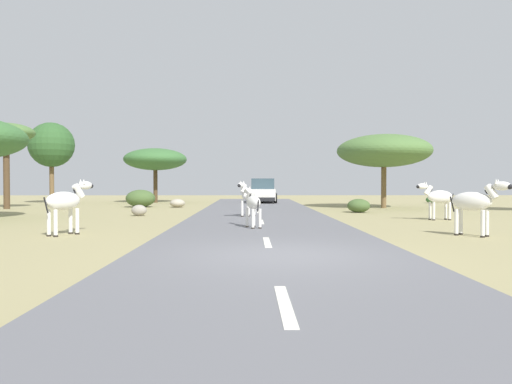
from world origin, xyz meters
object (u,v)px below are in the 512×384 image
at_px(tree_3, 155,159).
at_px(bush_1, 359,206).
at_px(zebra_2, 475,202).
at_px(car_0, 263,191).
at_px(zebra_0, 248,195).
at_px(zebra_1, 253,203).
at_px(zebra_4, 438,197).
at_px(tree_1, 6,134).
at_px(bush_3, 141,198).
at_px(tree_0, 384,151).
at_px(bush_0, 432,200).
at_px(rock_1, 177,203).
at_px(zebra_3, 66,202).
at_px(rock_0, 139,210).
at_px(tree_4, 51,145).

distance_m(tree_3, bush_1, 17.41).
height_order(zebra_2, car_0, car_0).
xyz_separation_m(zebra_0, zebra_2, (6.51, -7.20, 0.00)).
bearing_deg(zebra_2, zebra_1, -61.24).
distance_m(zebra_4, bush_1, 5.23).
bearing_deg(tree_1, zebra_2, -34.41).
xyz_separation_m(car_0, bush_3, (-7.64, -5.69, -0.31)).
bearing_deg(zebra_4, bush_1, 14.47).
xyz_separation_m(zebra_0, bush_3, (-6.59, 8.54, -0.44)).
bearing_deg(tree_0, bush_0, 50.05).
height_order(bush_0, rock_1, rock_1).
xyz_separation_m(tree_1, rock_1, (9.48, 1.58, -4.00)).
xyz_separation_m(bush_1, rock_1, (-9.89, 4.97, -0.09)).
height_order(zebra_1, rock_1, zebra_1).
height_order(tree_0, bush_3, tree_0).
distance_m(zebra_0, car_0, 14.27).
distance_m(zebra_0, bush_0, 19.13).
height_order(zebra_3, bush_1, zebra_3).
xyz_separation_m(zebra_3, rock_0, (0.31, 7.80, -0.73)).
bearing_deg(tree_4, zebra_1, -52.65).
height_order(bush_1, rock_1, bush_1).
distance_m(zebra_2, zebra_4, 5.89).
xyz_separation_m(zebra_2, tree_1, (-20.29, 13.90, 3.28)).
bearing_deg(bush_0, bush_3, -165.38).
relative_size(zebra_1, tree_1, 0.28).
bearing_deg(tree_0, rock_0, -153.93).
relative_size(bush_0, bush_1, 0.73).
distance_m(car_0, rock_0, 14.47).
distance_m(tree_0, tree_4, 23.03).
relative_size(tree_0, tree_4, 0.95).
distance_m(zebra_1, car_0, 19.29).
relative_size(bush_0, rock_1, 0.93).
distance_m(tree_3, bush_3, 7.02).
bearing_deg(bush_3, zebra_0, -52.36).
height_order(zebra_4, tree_4, tree_4).
bearing_deg(tree_3, bush_3, -86.75).
distance_m(tree_0, tree_1, 21.83).
distance_m(tree_4, rock_0, 16.10).
bearing_deg(rock_0, zebra_2, -35.86).
height_order(bush_0, bush_3, bush_3).
xyz_separation_m(zebra_4, tree_1, (-21.51, 8.14, 3.33)).
xyz_separation_m(zebra_1, tree_3, (-7.15, 20.06, 2.36)).
distance_m(tree_1, bush_0, 28.27).
bearing_deg(zebra_2, zebra_3, -44.69).
relative_size(zebra_3, bush_3, 0.92).
relative_size(zebra_2, rock_0, 2.36).
relative_size(tree_4, rock_0, 8.39).
height_order(zebra_0, car_0, car_0).
relative_size(tree_1, tree_3, 1.05).
distance_m(tree_0, rock_1, 12.73).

